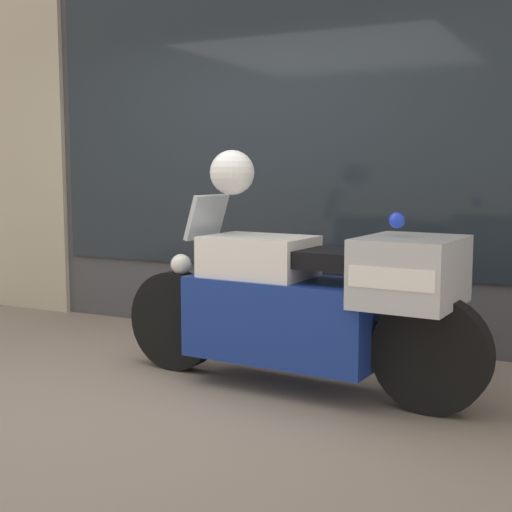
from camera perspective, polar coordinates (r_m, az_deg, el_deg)
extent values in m
plane|color=gray|center=(4.46, -10.20, -10.81)|extent=(60.00, 60.00, 0.00)
cube|color=#424247|center=(5.98, 1.25, 11.59)|extent=(5.90, 0.40, 3.67)
cube|color=#B2A893|center=(7.42, -16.60, 10.40)|extent=(0.92, 0.55, 3.67)
cube|color=#1E262D|center=(5.62, 4.27, 12.39)|extent=(4.76, 0.02, 2.67)
cube|color=slate|center=(5.91, 4.61, -3.57)|extent=(4.54, 0.30, 0.55)
cube|color=silver|center=(5.95, 5.22, 6.20)|extent=(4.54, 0.02, 1.50)
cube|color=beige|center=(5.85, 4.78, 13.45)|extent=(4.54, 0.30, 0.03)
cube|color=black|center=(6.69, -9.23, 12.91)|extent=(0.18, 0.04, 0.05)
cube|color=#C68E19|center=(6.23, -2.70, 13.44)|extent=(0.18, 0.04, 0.05)
cube|color=navy|center=(5.86, 4.79, 13.84)|extent=(0.18, 0.04, 0.05)
cube|color=#195623|center=(5.60, 13.14, 14.01)|extent=(0.18, 0.04, 0.05)
cube|color=yellow|center=(6.56, -8.50, 1.03)|extent=(0.19, 0.03, 0.27)
cube|color=red|center=(6.01, -0.25, 0.57)|extent=(0.19, 0.03, 0.27)
cube|color=white|center=(5.61, 9.39, 0.03)|extent=(0.19, 0.02, 0.27)
cylinder|color=black|center=(4.88, -6.42, -5.13)|extent=(0.68, 0.18, 0.67)
cylinder|color=black|center=(4.10, 13.85, -7.62)|extent=(0.68, 0.18, 0.67)
cube|color=navy|center=(4.42, 2.31, -5.04)|extent=(1.22, 0.60, 0.50)
cube|color=white|center=(4.44, 0.23, -0.21)|extent=(0.68, 0.51, 0.28)
cube|color=black|center=(4.23, 5.57, -0.17)|extent=(0.72, 0.44, 0.10)
cube|color=#B7B7BC|center=(4.05, 12.27, -1.19)|extent=(0.56, 0.68, 0.38)
cube|color=white|center=(4.05, 12.27, -1.19)|extent=(0.51, 0.68, 0.11)
cube|color=#B2BCC6|center=(4.63, -3.95, 3.14)|extent=(0.14, 0.38, 0.29)
sphere|color=white|center=(4.79, -6.06, -0.66)|extent=(0.14, 0.14, 0.14)
sphere|color=blue|center=(4.05, 11.20, 2.82)|extent=(0.09, 0.09, 0.09)
sphere|color=white|center=(4.51, -1.92, 6.69)|extent=(0.28, 0.28, 0.28)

